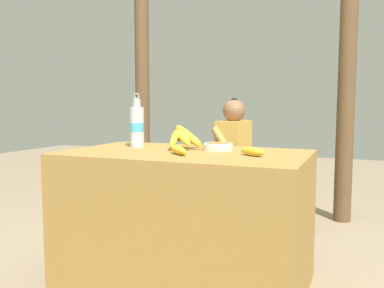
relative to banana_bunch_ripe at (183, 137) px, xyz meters
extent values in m
plane|color=gray|center=(0.06, -0.12, -0.83)|extent=(12.00, 12.00, 0.00)
cube|color=olive|center=(0.06, -0.12, -0.45)|extent=(1.35, 0.79, 0.76)
sphere|color=#4C381E|center=(-0.04, 0.00, 0.00)|extent=(0.06, 0.06, 0.06)
ellipsoid|color=gold|center=(-0.03, -0.07, 0.00)|extent=(0.07, 0.18, 0.13)
ellipsoid|color=gold|center=(0.01, -0.03, 0.00)|extent=(0.17, 0.13, 0.12)
ellipsoid|color=gold|center=(0.03, 0.00, 0.00)|extent=(0.18, 0.05, 0.16)
ellipsoid|color=gold|center=(0.01, 0.05, 0.00)|extent=(0.17, 0.16, 0.15)
ellipsoid|color=gold|center=(-0.04, 0.06, 0.00)|extent=(0.04, 0.15, 0.13)
cylinder|color=silver|center=(0.21, 0.03, -0.06)|extent=(0.17, 0.17, 0.03)
torus|color=silver|center=(0.21, 0.03, -0.04)|extent=(0.17, 0.17, 0.02)
cylinder|color=olive|center=(0.21, 0.03, -0.04)|extent=(0.13, 0.13, 0.01)
cylinder|color=silver|center=(-0.31, -0.01, 0.05)|extent=(0.09, 0.09, 0.25)
cylinder|color=#47A8D1|center=(-0.31, -0.01, 0.05)|extent=(0.09, 0.09, 0.05)
cylinder|color=#ADADB2|center=(-0.31, -0.01, 0.20)|extent=(0.05, 0.05, 0.05)
torus|color=#ADADB2|center=(-0.31, -0.01, 0.24)|extent=(0.04, 0.01, 0.04)
ellipsoid|color=gold|center=(0.08, -0.25, -0.05)|extent=(0.17, 0.16, 0.05)
ellipsoid|color=gold|center=(0.46, -0.15, -0.05)|extent=(0.17, 0.13, 0.05)
cube|color=#4C3823|center=(-0.16, 1.10, -0.45)|extent=(1.39, 0.32, 0.04)
cube|color=#4C3823|center=(-0.76, 0.98, -0.65)|extent=(0.06, 0.06, 0.37)
cube|color=#4C3823|center=(0.44, 0.98, -0.65)|extent=(0.06, 0.06, 0.37)
cube|color=#4C3823|center=(-0.76, 1.22, -0.65)|extent=(0.06, 0.06, 0.37)
cube|color=#4C3823|center=(0.44, 1.22, -0.65)|extent=(0.06, 0.06, 0.37)
cylinder|color=#473828|center=(-0.28, 1.00, -0.63)|extent=(0.09, 0.09, 0.40)
cylinder|color=#473828|center=(-0.16, 0.99, -0.42)|extent=(0.31, 0.12, 0.09)
cylinder|color=#473828|center=(-0.26, 1.19, -0.63)|extent=(0.09, 0.09, 0.40)
cylinder|color=#473828|center=(-0.14, 1.18, -0.42)|extent=(0.31, 0.12, 0.09)
cube|color=gold|center=(-0.01, 1.07, -0.19)|extent=(0.23, 0.36, 0.49)
cylinder|color=gold|center=(-0.06, 0.91, -0.11)|extent=(0.21, 0.08, 0.25)
cylinder|color=gold|center=(-0.03, 1.23, -0.11)|extent=(0.21, 0.08, 0.25)
sphere|color=brown|center=(-0.01, 1.07, 0.14)|extent=(0.19, 0.19, 0.19)
sphere|color=black|center=(-0.01, 1.07, 0.21)|extent=(0.07, 0.07, 0.07)
sphere|color=#4C381E|center=(-0.54, 1.10, -0.36)|extent=(0.06, 0.06, 0.06)
ellipsoid|color=#9EB24C|center=(-0.52, 1.04, -0.37)|extent=(0.10, 0.17, 0.11)
ellipsoid|color=#9EB24C|center=(-0.52, 1.04, -0.36)|extent=(0.11, 0.18, 0.12)
ellipsoid|color=#9EB24C|center=(-0.49, 1.07, -0.36)|extent=(0.16, 0.12, 0.15)
ellipsoid|color=#9EB24C|center=(-0.49, 1.09, -0.37)|extent=(0.15, 0.07, 0.11)
ellipsoid|color=#9EB24C|center=(-0.48, 1.12, -0.37)|extent=(0.19, 0.08, 0.09)
ellipsoid|color=#9EB24C|center=(-0.49, 1.14, -0.37)|extent=(0.16, 0.14, 0.13)
ellipsoid|color=#9EB24C|center=(-0.52, 1.16, -0.37)|extent=(0.10, 0.16, 0.11)
ellipsoid|color=#9EB24C|center=(-0.55, 1.16, -0.37)|extent=(0.06, 0.17, 0.10)
cylinder|color=brown|center=(-1.16, 1.55, 0.57)|extent=(0.15, 0.15, 2.80)
cylinder|color=brown|center=(0.84, 1.55, 0.57)|extent=(0.15, 0.15, 2.80)
camera|label=1|loc=(0.98, -2.19, 0.19)|focal=38.00mm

